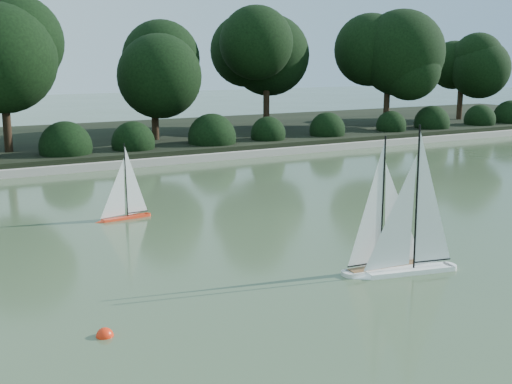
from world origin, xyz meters
The scene contains 9 objects.
ground centered at (0.00, 0.00, 0.00)m, with size 80.00×80.00×0.00m, color #37492C.
pond_coping centered at (0.00, 9.00, 0.09)m, with size 40.00×0.35×0.18m, color gray.
far_bank centered at (0.00, 13.00, 0.15)m, with size 40.00×8.00×0.30m, color black.
tree_line centered at (1.23, 11.44, 2.64)m, with size 26.31×3.93×4.39m.
shrub_hedge centered at (0.00, 9.90, 0.45)m, with size 29.10×1.10×1.10m.
sailboat_white_a centered at (-0.01, -0.10, 0.30)m, with size 1.42×0.50×1.94m.
sailboat_white_b centered at (-0.02, 0.10, 0.28)m, with size 1.32×0.31×1.79m.
sailboat_orange centered at (-2.23, 4.17, 0.21)m, with size 0.97×0.23×1.32m.
race_buoy centered at (-3.71, -0.12, 0.00)m, with size 0.17×0.17×0.17m, color red.
Camera 1 is at (-5.18, -5.81, 2.62)m, focal length 45.00 mm.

